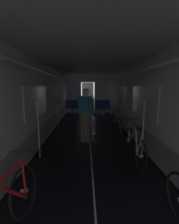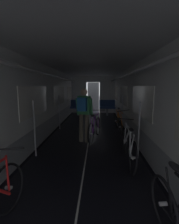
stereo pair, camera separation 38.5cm
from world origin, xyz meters
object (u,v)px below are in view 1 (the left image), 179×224
(person_cyclist_aisle, at_px, (85,110))
(bicycle_purple_in_aisle, at_px, (96,128))
(bicycle_orange, at_px, (117,122))
(bicycle_silver, at_px, (134,145))
(bench_seat_far_right, at_px, (103,106))
(bench_seat_far_left, at_px, (73,106))

(person_cyclist_aisle, relative_size, bicycle_purple_in_aisle, 1.01)
(bicycle_orange, distance_m, person_cyclist_aisle, 1.85)
(bicycle_purple_in_aisle, bearing_deg, bicycle_silver, -62.68)
(bench_seat_far_right, xyz_separation_m, bicycle_silver, (0.11, -6.17, -0.18))
(bench_seat_far_left, height_order, bicycle_orange, bicycle_orange)
(bench_seat_far_right, relative_size, person_cyclist_aisle, 0.58)
(person_cyclist_aisle, bearing_deg, bicycle_orange, 44.68)
(bicycle_orange, bearing_deg, bicycle_purple_in_aisle, -133.01)
(bench_seat_far_left, height_order, bench_seat_far_right, same)
(bicycle_purple_in_aisle, bearing_deg, bench_seat_far_right, 81.42)
(bicycle_silver, bearing_deg, bench_seat_far_right, 90.99)
(bicycle_silver, relative_size, bicycle_purple_in_aisle, 1.02)
(bench_seat_far_right, bearing_deg, bicycle_orange, -86.92)
(bench_seat_far_right, xyz_separation_m, bicycle_purple_in_aisle, (-0.70, -4.61, -0.18))
(bicycle_silver, distance_m, bicycle_purple_in_aisle, 1.75)
(person_cyclist_aisle, bearing_deg, bicycle_purple_in_aisle, 37.66)
(bench_seat_far_left, bearing_deg, bicycle_silver, -72.82)
(bicycle_silver, distance_m, person_cyclist_aisle, 1.84)
(bicycle_silver, xyz_separation_m, bicycle_purple_in_aisle, (-0.80, 1.56, 0.00))
(person_cyclist_aisle, distance_m, bicycle_purple_in_aisle, 0.76)
(bench_seat_far_left, relative_size, person_cyclist_aisle, 0.58)
(bicycle_silver, bearing_deg, bench_seat_far_left, 107.18)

